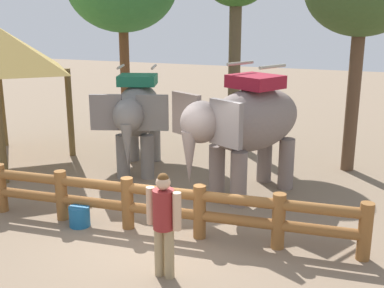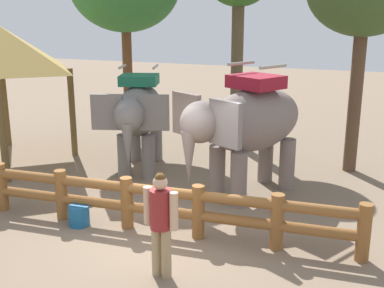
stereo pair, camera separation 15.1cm
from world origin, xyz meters
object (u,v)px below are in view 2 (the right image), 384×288
object	(u,v)px
log_fence	(162,203)
elephant_near_left	(139,113)
feed_bucket	(79,216)
tourist_woman_in_black	(161,218)
elephant_center	(248,124)

from	to	relation	value
log_fence	elephant_near_left	size ratio (longest dim) A/B	2.26
elephant_near_left	feed_bucket	world-z (taller)	elephant_near_left
elephant_near_left	tourist_woman_in_black	bearing A→B (deg)	-58.31
log_fence	feed_bucket	size ratio (longest dim) A/B	18.23
tourist_woman_in_black	feed_bucket	world-z (taller)	tourist_woman_in_black
elephant_center	tourist_woman_in_black	size ratio (longest dim) A/B	2.03
tourist_woman_in_black	elephant_near_left	bearing A→B (deg)	121.69
elephant_center	feed_bucket	world-z (taller)	elephant_center
elephant_near_left	elephant_center	size ratio (longest dim) A/B	0.94
elephant_center	feed_bucket	xyz separation A→B (m)	(-2.64, -2.90, -1.52)
elephant_center	feed_bucket	distance (m)	4.20
log_fence	tourist_woman_in_black	world-z (taller)	tourist_woman_in_black
elephant_center	tourist_woman_in_black	distance (m)	4.10
elephant_near_left	feed_bucket	distance (m)	3.86
log_fence	elephant_center	bearing A→B (deg)	69.66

